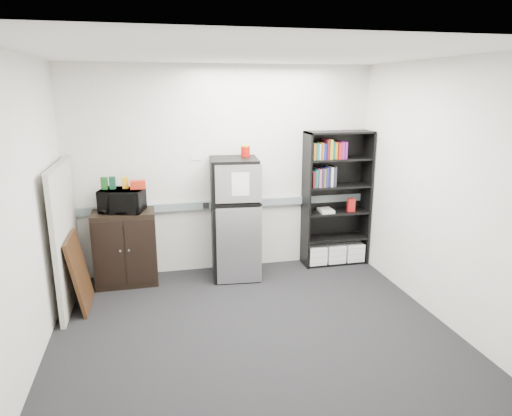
% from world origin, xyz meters
% --- Properties ---
extents(floor, '(4.00, 4.00, 0.00)m').
position_xyz_m(floor, '(0.00, 0.00, 0.00)').
color(floor, black).
rests_on(floor, ground).
extents(wall_back, '(4.00, 0.02, 2.70)m').
position_xyz_m(wall_back, '(0.00, 1.75, 1.35)').
color(wall_back, silver).
rests_on(wall_back, floor).
extents(wall_right, '(0.02, 3.50, 2.70)m').
position_xyz_m(wall_right, '(2.00, 0.00, 1.35)').
color(wall_right, silver).
rests_on(wall_right, floor).
extents(wall_left, '(0.02, 3.50, 2.70)m').
position_xyz_m(wall_left, '(-2.00, 0.00, 1.35)').
color(wall_left, silver).
rests_on(wall_left, floor).
extents(ceiling, '(4.00, 3.50, 0.02)m').
position_xyz_m(ceiling, '(0.00, 0.00, 2.70)').
color(ceiling, white).
rests_on(ceiling, wall_back).
extents(electrical_raceway, '(3.92, 0.05, 0.10)m').
position_xyz_m(electrical_raceway, '(0.00, 1.72, 0.90)').
color(electrical_raceway, gray).
rests_on(electrical_raceway, wall_back).
extents(wall_note, '(0.14, 0.00, 0.10)m').
position_xyz_m(wall_note, '(-0.35, 1.74, 1.55)').
color(wall_note, white).
rests_on(wall_note, wall_back).
extents(bookshelf, '(0.90, 0.34, 1.85)m').
position_xyz_m(bookshelf, '(1.53, 1.57, 0.91)').
color(bookshelf, black).
rests_on(bookshelf, floor).
extents(cubicle_partition, '(0.06, 1.30, 1.62)m').
position_xyz_m(cubicle_partition, '(-1.90, 1.08, 0.81)').
color(cubicle_partition, '#ACA699').
rests_on(cubicle_partition, floor).
extents(cabinet, '(0.75, 0.50, 0.94)m').
position_xyz_m(cabinet, '(-1.29, 1.50, 0.47)').
color(cabinet, black).
rests_on(cabinet, floor).
extents(microwave, '(0.58, 0.47, 0.28)m').
position_xyz_m(microwave, '(-1.29, 1.48, 1.08)').
color(microwave, black).
rests_on(microwave, cabinet).
extents(snack_box_a, '(0.08, 0.07, 0.15)m').
position_xyz_m(snack_box_a, '(-1.48, 1.52, 1.30)').
color(snack_box_a, '#18561C').
rests_on(snack_box_a, microwave).
extents(snack_box_b, '(0.07, 0.05, 0.15)m').
position_xyz_m(snack_box_b, '(-1.39, 1.52, 1.30)').
color(snack_box_b, '#0D3B25').
rests_on(snack_box_b, microwave).
extents(snack_box_c, '(0.08, 0.06, 0.14)m').
position_xyz_m(snack_box_c, '(-1.24, 1.52, 1.29)').
color(snack_box_c, orange).
rests_on(snack_box_c, microwave).
extents(snack_bag, '(0.18, 0.11, 0.10)m').
position_xyz_m(snack_bag, '(-1.09, 1.47, 1.27)').
color(snack_bag, red).
rests_on(snack_bag, microwave).
extents(refrigerator, '(0.64, 0.66, 1.56)m').
position_xyz_m(refrigerator, '(0.08, 1.42, 0.78)').
color(refrigerator, black).
rests_on(refrigerator, floor).
extents(coffee_can, '(0.12, 0.12, 0.16)m').
position_xyz_m(coffee_can, '(0.26, 1.55, 1.64)').
color(coffee_can, '#AF0F08').
rests_on(coffee_can, refrigerator).
extents(framed_poster, '(0.18, 0.66, 0.84)m').
position_xyz_m(framed_poster, '(-1.77, 0.93, 0.42)').
color(framed_poster, black).
rests_on(framed_poster, floor).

